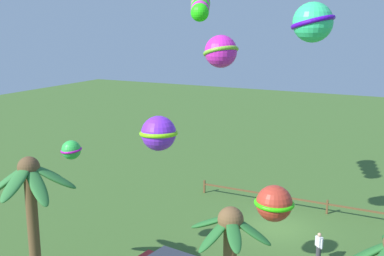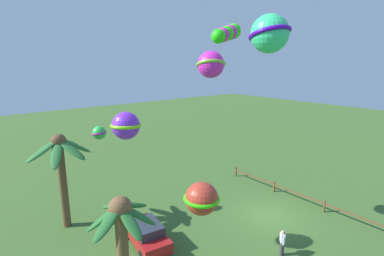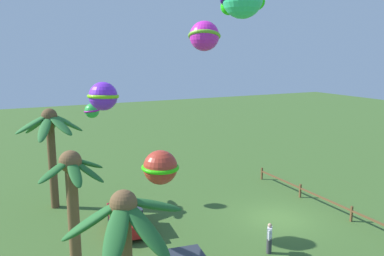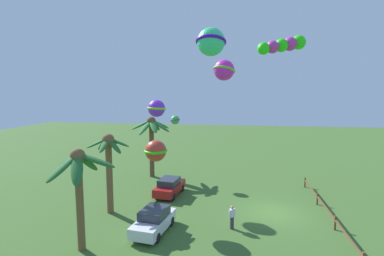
# 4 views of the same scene
# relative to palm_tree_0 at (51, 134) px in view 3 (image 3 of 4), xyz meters

# --- Properties ---
(ground_plane) EXTENTS (120.00, 120.00, 0.00)m
(ground_plane) POSITION_rel_palm_tree_0_xyz_m (-7.90, -11.79, -4.87)
(ground_plane) COLOR #3D6028
(palm_tree_0) EXTENTS (3.98, 4.22, 6.48)m
(palm_tree_0) POSITION_rel_palm_tree_0_xyz_m (0.00, 0.00, 0.00)
(palm_tree_0) COLOR brown
(palm_tree_0) RESTS_ON ground
(palm_tree_1) EXTENTS (3.06, 2.99, 6.01)m
(palm_tree_1) POSITION_rel_palm_tree_0_xyz_m (-9.74, 0.37, -0.60)
(palm_tree_1) COLOR brown
(palm_tree_1) RESTS_ON ground
(palm_tree_2) EXTENTS (3.58, 4.00, 5.94)m
(palm_tree_2) POSITION_rel_palm_tree_0_xyz_m (-15.02, -0.29, -0.45)
(palm_tree_2) COLOR brown
(palm_tree_2) RESTS_ON ground
(rail_fence) EXTENTS (13.43, 0.12, 0.95)m
(rail_fence) POSITION_rel_palm_tree_0_xyz_m (-7.90, -15.46, -4.26)
(rail_fence) COLOR brown
(rail_fence) RESTS_ON ground
(parked_car_0) EXTENTS (4.09, 2.19, 1.51)m
(parked_car_0) POSITION_rel_palm_tree_0_xyz_m (-5.28, -3.15, -4.12)
(parked_car_0) COLOR #A51919
(parked_car_0) RESTS_ON ground
(spectator_0) EXTENTS (0.44, 0.42, 1.59)m
(spectator_0) POSITION_rel_palm_tree_0_xyz_m (-11.03, -8.75, -4.05)
(spectator_0) COLOR #38383D
(spectator_0) RESTS_ON ground
(kite_ball_0) EXTENTS (1.43, 1.43, 0.94)m
(kite_ball_0) POSITION_rel_palm_tree_0_xyz_m (-0.18, -2.59, 1.32)
(kite_ball_0) COLOR green
(kite_ball_1) EXTENTS (2.30, 2.30, 1.48)m
(kite_ball_1) POSITION_rel_palm_tree_0_xyz_m (-5.42, -2.10, 2.79)
(kite_ball_1) COLOR #792ADE
(kite_ball_3) EXTENTS (2.50, 2.50, 1.67)m
(kite_ball_3) POSITION_rel_palm_tree_0_xyz_m (-5.73, -7.84, 5.92)
(kite_ball_3) COLOR #DE26BC
(kite_ball_4) EXTENTS (1.81, 1.80, 1.51)m
(kite_ball_4) POSITION_rel_palm_tree_0_xyz_m (-10.15, -3.35, 0.07)
(kite_ball_4) COLOR #B83625
(kite_tube_5) EXTENTS (2.68, 4.37, 1.86)m
(kite_tube_5) POSITION_rel_palm_tree_0_xyz_m (-2.09, -12.91, 8.33)
(kite_tube_5) COLOR #25E814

